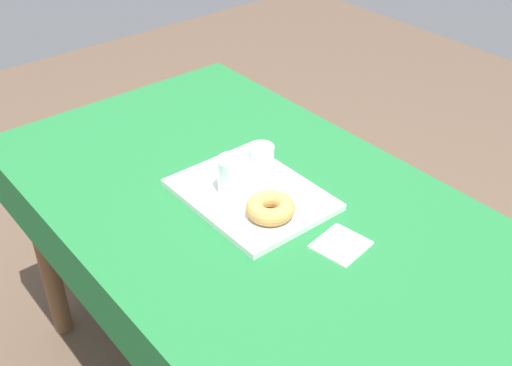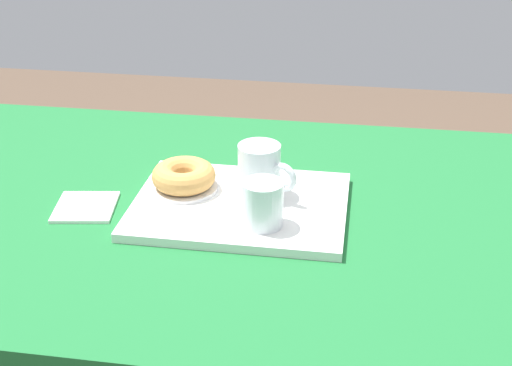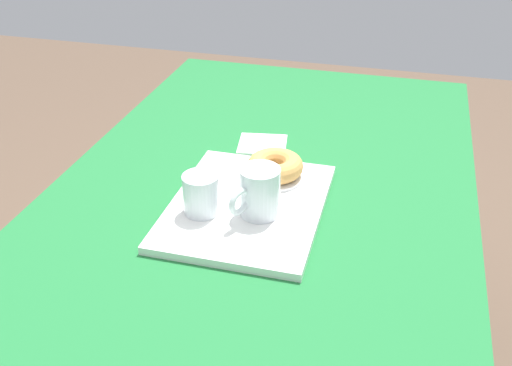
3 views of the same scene
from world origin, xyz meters
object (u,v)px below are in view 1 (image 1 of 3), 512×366
object	(u,v)px
tea_mug_left	(233,176)
water_glass_near	(261,161)
sugar_donut_left	(270,208)
paper_napkin	(341,245)
serving_tray	(251,195)
donut_plate_left	(270,216)
dining_table	(261,238)

from	to	relation	value
tea_mug_left	water_glass_near	world-z (taller)	tea_mug_left
sugar_donut_left	paper_napkin	bearing A→B (deg)	22.80
paper_napkin	water_glass_near	bearing A→B (deg)	173.83
serving_tray	donut_plate_left	xyz separation A→B (m)	(0.11, -0.03, 0.01)
sugar_donut_left	paper_napkin	world-z (taller)	sugar_donut_left
tea_mug_left	sugar_donut_left	size ratio (longest dim) A/B	0.95
serving_tray	water_glass_near	xyz separation A→B (m)	(-0.05, 0.08, 0.04)
serving_tray	tea_mug_left	distance (m)	0.07
dining_table	tea_mug_left	distance (m)	0.18
serving_tray	donut_plate_left	distance (m)	0.12
serving_tray	sugar_donut_left	bearing A→B (deg)	-15.38
sugar_donut_left	donut_plate_left	bearing A→B (deg)	0.00
donut_plate_left	sugar_donut_left	xyz separation A→B (m)	(0.00, 0.00, 0.02)
water_glass_near	serving_tray	bearing A→B (deg)	-55.18
sugar_donut_left	paper_napkin	xyz separation A→B (m)	(0.17, 0.07, -0.04)
tea_mug_left	serving_tray	bearing A→B (deg)	46.62
tea_mug_left	donut_plate_left	size ratio (longest dim) A/B	0.91
dining_table	tea_mug_left	bearing A→B (deg)	-162.44
dining_table	paper_napkin	xyz separation A→B (m)	(0.23, 0.05, 0.10)
serving_tray	water_glass_near	distance (m)	0.10
water_glass_near	donut_plate_left	world-z (taller)	water_glass_near
tea_mug_left	sugar_donut_left	world-z (taller)	tea_mug_left
tea_mug_left	paper_napkin	bearing A→B (deg)	13.27
tea_mug_left	donut_plate_left	distance (m)	0.15
serving_tray	water_glass_near	bearing A→B (deg)	124.82
dining_table	sugar_donut_left	xyz separation A→B (m)	(0.06, -0.02, 0.15)
dining_table	serving_tray	bearing A→B (deg)	171.23
dining_table	serving_tray	world-z (taller)	serving_tray
dining_table	tea_mug_left	world-z (taller)	tea_mug_left
tea_mug_left	donut_plate_left	xyz separation A→B (m)	(0.14, 0.00, -0.04)
paper_napkin	dining_table	bearing A→B (deg)	-168.28
sugar_donut_left	water_glass_near	bearing A→B (deg)	146.99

